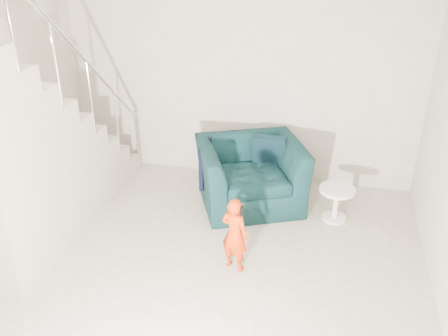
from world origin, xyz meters
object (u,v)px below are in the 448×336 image
at_px(armchair, 250,174).
at_px(side_table, 336,198).
at_px(staircase, 25,165).
at_px(toddler, 235,234).

height_order(armchair, side_table, armchair).
bearing_deg(side_table, staircase, -160.68).
distance_m(side_table, staircase, 3.73).
xyz_separation_m(armchair, toddler, (0.10, -1.42, 0.00)).
distance_m(armchair, staircase, 2.76).
distance_m(armchair, side_table, 1.15).
relative_size(toddler, staircase, 0.24).
bearing_deg(armchair, toddler, -110.34).
relative_size(toddler, side_table, 1.93).
xyz_separation_m(toddler, side_table, (1.04, 1.26, -0.13)).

